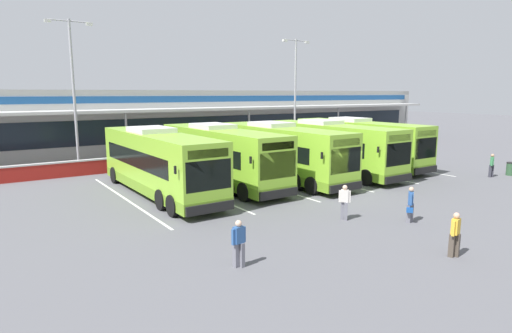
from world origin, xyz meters
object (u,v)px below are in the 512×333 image
at_px(coach_bus_right_centre, 329,148).
at_px(coach_bus_rightmost, 358,143).
at_px(pedestrian_with_handbag, 410,204).
at_px(litter_bin, 510,169).
at_px(pedestrian_in_dark_coat, 239,242).
at_px(coach_bus_leftmost, 159,163).
at_px(lamp_post_west, 73,85).
at_px(coach_bus_left_centre, 220,156).
at_px(lamp_post_centre, 295,87).
at_px(pedestrian_approaching_bus, 455,233).
at_px(coach_bus_centre, 280,153).
at_px(pedestrian_child, 345,201).
at_px(pedestrian_near_bin, 492,165).

relative_size(coach_bus_right_centre, coach_bus_rightmost, 1.00).
height_order(pedestrian_with_handbag, litter_bin, pedestrian_with_handbag).
distance_m(coach_bus_right_centre, coach_bus_rightmost, 4.08).
xyz_separation_m(pedestrian_with_handbag, pedestrian_in_dark_coat, (-8.99, 0.00, 0.02)).
bearing_deg(litter_bin, pedestrian_in_dark_coat, -172.76).
xyz_separation_m(coach_bus_leftmost, lamp_post_west, (-2.04, 11.26, 4.50)).
height_order(coach_bus_right_centre, pedestrian_in_dark_coat, coach_bus_right_centre).
bearing_deg(coach_bus_left_centre, coach_bus_leftmost, -173.16).
distance_m(pedestrian_with_handbag, lamp_post_west, 25.12).
bearing_deg(coach_bus_rightmost, litter_bin, -56.22).
height_order(coach_bus_rightmost, litter_bin, coach_bus_rightmost).
height_order(coach_bus_right_centre, lamp_post_centre, lamp_post_centre).
bearing_deg(pedestrian_approaching_bus, coach_bus_rightmost, 52.83).
relative_size(pedestrian_with_handbag, pedestrian_in_dark_coat, 1.00).
bearing_deg(pedestrian_approaching_bus, pedestrian_with_handbag, 57.57).
relative_size(coach_bus_left_centre, coach_bus_rightmost, 1.00).
bearing_deg(coach_bus_centre, coach_bus_rightmost, 5.51).
relative_size(coach_bus_left_centre, pedestrian_with_handbag, 7.51).
bearing_deg(lamp_post_west, litter_bin, -38.40).
bearing_deg(pedestrian_approaching_bus, coach_bus_leftmost, 108.86).
bearing_deg(pedestrian_child, pedestrian_near_bin, 5.69).
distance_m(coach_bus_left_centre, pedestrian_child, 10.08).
bearing_deg(coach_bus_left_centre, coach_bus_right_centre, -6.05).
xyz_separation_m(coach_bus_leftmost, lamp_post_centre, (18.85, 11.08, 4.50)).
height_order(pedestrian_child, litter_bin, pedestrian_child).
relative_size(coach_bus_leftmost, pedestrian_with_handbag, 7.51).
relative_size(pedestrian_in_dark_coat, pedestrian_child, 1.00).
distance_m(coach_bus_left_centre, coach_bus_right_centre, 8.54).
xyz_separation_m(coach_bus_leftmost, coach_bus_centre, (8.35, -0.31, 0.00)).
xyz_separation_m(coach_bus_right_centre, lamp_post_centre, (6.07, 11.46, 4.50)).
xyz_separation_m(pedestrian_with_handbag, litter_bin, (15.37, 3.10, -0.39)).
relative_size(coach_bus_right_centre, pedestrian_in_dark_coat, 7.51).
bearing_deg(coach_bus_rightmost, lamp_post_centre, 78.83).
relative_size(coach_bus_right_centre, lamp_post_centre, 1.11).
bearing_deg(pedestrian_with_handbag, pedestrian_child, 138.09).
relative_size(coach_bus_left_centre, pedestrian_in_dark_coat, 7.51).
height_order(coach_bus_rightmost, pedestrian_child, coach_bus_rightmost).
relative_size(coach_bus_leftmost, coach_bus_rightmost, 1.00).
relative_size(coach_bus_leftmost, litter_bin, 13.09).
relative_size(coach_bus_left_centre, coach_bus_right_centre, 1.00).
height_order(coach_bus_leftmost, pedestrian_near_bin, coach_bus_leftmost).
xyz_separation_m(coach_bus_right_centre, pedestrian_near_bin, (8.10, -7.54, -0.91)).
height_order(coach_bus_right_centre, litter_bin, coach_bus_right_centre).
distance_m(coach_bus_rightmost, lamp_post_west, 22.13).
bearing_deg(coach_bus_centre, litter_bin, -29.25).
distance_m(pedestrian_child, lamp_post_west, 22.62).
bearing_deg(pedestrian_with_handbag, coach_bus_leftmost, 122.55).
bearing_deg(coach_bus_rightmost, pedestrian_child, -139.30).
xyz_separation_m(pedestrian_near_bin, litter_bin, (1.79, -0.40, -0.41)).
bearing_deg(pedestrian_approaching_bus, litter_bin, 20.48).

